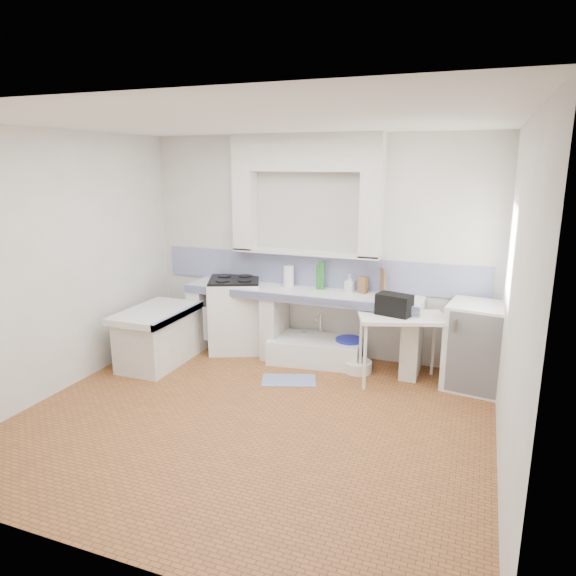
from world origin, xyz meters
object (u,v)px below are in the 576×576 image
(stove, at_px, (235,315))
(fridge, at_px, (476,346))
(side_table, at_px, (400,349))
(sink, at_px, (315,351))

(stove, bearing_deg, fridge, -25.74)
(side_table, bearing_deg, sink, 147.67)
(stove, xyz_separation_m, sink, (1.14, -0.04, -0.34))
(sink, relative_size, side_table, 1.20)
(stove, relative_size, fridge, 0.98)
(sink, distance_m, side_table, 1.16)
(sink, height_order, fridge, fridge)
(stove, relative_size, side_table, 0.99)
(stove, height_order, sink, stove)
(sink, bearing_deg, stove, 171.11)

